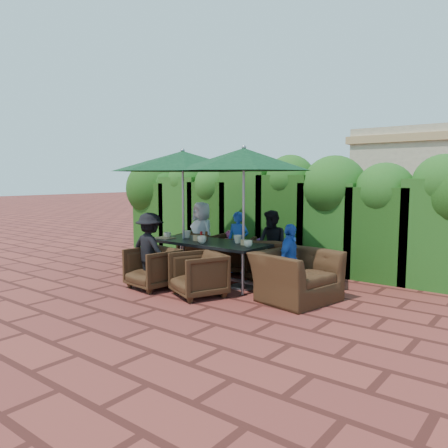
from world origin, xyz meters
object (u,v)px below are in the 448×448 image
Objects in this scene: umbrella_right at (244,160)px; chair_far_mid at (234,253)px; chair_near_left at (153,266)px; umbrella_left at (183,161)px; chair_near_right at (198,272)px; chair_far_right at (271,257)px; chair_end_right at (296,268)px; chair_far_left at (203,248)px; dining_table at (209,246)px.

chair_far_mid is at bearing 134.64° from umbrella_right.
chair_far_mid is at bearing 86.31° from chair_near_left.
chair_near_right is at bearing -37.29° from umbrella_left.
chair_far_right reaches higher than chair_near_right.
chair_far_right is 1.12× the size of chair_near_left.
chair_far_mid is 1.87m from chair_near_right.
chair_end_right is at bearing 116.11° from chair_far_right.
umbrella_left reaches higher than chair_far_left.
chair_far_mid is at bearing 132.49° from chair_near_right.
umbrella_right is 2.58m from chair_far_left.
chair_far_left is at bearing 152.73° from umbrella_right.
chair_near_left is 2.49m from chair_end_right.
chair_far_right is at bearing 29.50° from umbrella_left.
chair_far_left reaches higher than chair_near_left.
chair_near_left is at bearing 58.88° from chair_far_mid.
dining_table is 0.91× the size of umbrella_right.
umbrella_right is at bearing 97.85° from chair_near_right.
chair_far_mid reaches higher than dining_table.
umbrella_right is 3.18× the size of chair_near_left.
umbrella_left is 3.46× the size of chair_near_left.
chair_far_right is (1.71, -0.05, 0.01)m from chair_far_left.
umbrella_left is 3.02m from chair_end_right.
chair_far_right is 2.21m from chair_near_left.
chair_far_mid is 1.03× the size of chair_near_left.
chair_near_right is (-0.32, -1.70, -0.04)m from chair_far_right.
umbrella_right is at bearing 114.34° from chair_far_mid.
chair_far_right is at bearing 169.09° from chair_far_left.
umbrella_right reaches higher than chair_far_mid.
chair_far_left is 1.90m from chair_near_left.
chair_near_right is at bearing 131.07° from chair_end_right.
chair_far_left is (-0.25, 0.88, -1.79)m from umbrella_left.
umbrella_left reaches higher than chair_far_right.
chair_near_right is at bearing 88.71° from chair_far_mid.
dining_table is at bearing 71.09° from chair_near_left.
chair_near_right is at bearing -105.64° from umbrella_right.
chair_far_mid is at bearing 172.56° from chair_far_left.
dining_table is 1.87m from chair_end_right.
chair_near_left is (0.17, -0.97, -1.83)m from umbrella_left.
chair_end_right is at bearing 52.87° from chair_near_right.
chair_far_mid is 1.02× the size of chair_near_right.
chair_near_right is (0.61, -1.77, -0.01)m from chair_far_mid.
chair_far_right is at bearing 45.72° from dining_table.
chair_far_mid is (0.79, 0.02, -0.02)m from chair_far_left.
chair_far_left reaches higher than chair_near_right.
chair_near_left is (-0.47, -0.95, -0.29)m from dining_table.
chair_far_mid is at bearing -26.85° from chair_far_right.
umbrella_left is at bearing 99.32° from chair_end_right.
umbrella_left reaches higher than chair_far_mid.
chair_far_mid is 0.93× the size of chair_far_right.
chair_near_left is at bearing -116.05° from dining_table.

